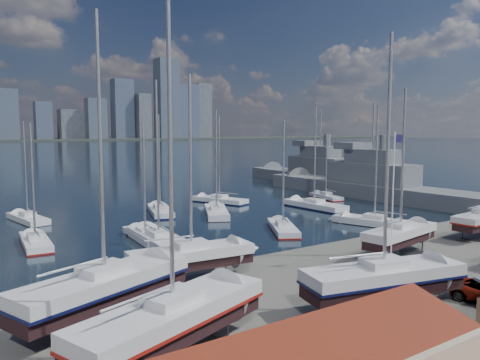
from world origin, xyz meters
TOP-DOWN VIEW (x-y plane):
  - ground at (0.00, -10.00)m, footprint 1400.00×1400.00m
  - sailboat_cradle_0 at (-20.93, -6.99)m, footprint 12.13×7.22m
  - sailboat_cradle_1 at (-19.59, -13.79)m, footprint 12.07×7.03m
  - sailboat_cradle_2 at (-12.98, -3.33)m, footprint 9.95×3.55m
  - sailboat_cradle_3 at (-5.28, -15.40)m, footprint 11.50×5.52m
  - sailboat_cradle_4 at (6.93, -7.38)m, footprint 9.84×4.19m
  - sailboat_moored_1 at (-20.89, 15.60)m, footprint 3.07×8.90m
  - sailboat_moored_2 at (-19.26, 29.80)m, footprint 4.03×9.24m
  - sailboat_moored_3 at (-10.21, 9.10)m, footprint 3.90×11.90m
  - sailboat_moored_4 at (-10.51, 11.97)m, footprint 3.02×8.91m
  - sailboat_moored_5 at (-2.70, 25.55)m, footprint 5.43×10.15m
  - sailboat_moored_6 at (4.45, 6.97)m, footprint 6.59×9.07m
  - sailboat_moored_7 at (3.34, 20.16)m, footprint 7.06×10.27m
  - sailboat_moored_8 at (9.58, 29.69)m, footprint 6.27×10.18m
  - sailboat_moored_9 at (15.99, 3.25)m, footprint 5.89×10.63m
  - sailboat_moored_10 at (18.57, 16.91)m, footprint 3.71×11.24m
  - sailboat_moored_11 at (27.45, 23.56)m, footprint 3.82×8.16m
  - naval_ship_east at (35.22, 20.27)m, footprint 8.33×46.15m
  - naval_ship_west at (41.33, 39.85)m, footprint 10.12×45.04m
  - car_a at (-4.90, -18.68)m, footprint 2.15×4.19m
  - car_b at (-7.48, -20.83)m, footprint 5.09×2.43m
  - flagpole at (3.24, -9.33)m, footprint 1.03×0.12m

SIDE VIEW (x-z plane):
  - ground at x=0.00m, z-range 0.00..0.00m
  - sailboat_moored_5 at x=-2.70m, z-range -7.00..7.61m
  - sailboat_moored_8 at x=9.58m, z-range -7.07..7.68m
  - sailboat_moored_6 at x=4.45m, z-range -6.41..7.02m
  - sailboat_moored_1 at x=-20.89m, z-range -6.24..6.85m
  - sailboat_moored_10 at x=18.57m, z-range -7.98..8.60m
  - sailboat_moored_11 at x=27.45m, z-range -5.58..6.20m
  - sailboat_moored_3 at x=-10.21m, z-range -8.47..9.09m
  - sailboat_moored_7 at x=3.34m, z-range -7.29..7.93m
  - sailboat_moored_9 at x=15.99m, z-range -7.41..8.05m
  - sailboat_moored_2 at x=-19.26m, z-range -6.42..7.07m
  - sailboat_moored_4 at x=-10.51m, z-range -6.29..6.94m
  - car_a at x=-4.90m, z-range 0.00..1.36m
  - car_b at x=-7.48m, z-range 0.00..1.61m
  - naval_ship_west at x=41.33m, z-range -7.35..10.67m
  - naval_ship_east at x=35.22m, z-range -7.41..10.73m
  - sailboat_cradle_4 at x=6.93m, z-range -5.74..9.85m
  - sailboat_cradle_2 at x=-12.98m, z-range -5.89..10.04m
  - sailboat_cradle_3 at x=-5.28m, z-range -6.73..11.05m
  - sailboat_cradle_1 at x=-19.59m, z-range -7.11..11.52m
  - sailboat_cradle_0 at x=-20.93m, z-range -7.15..11.58m
  - flagpole at x=3.24m, z-range 0.86..12.51m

